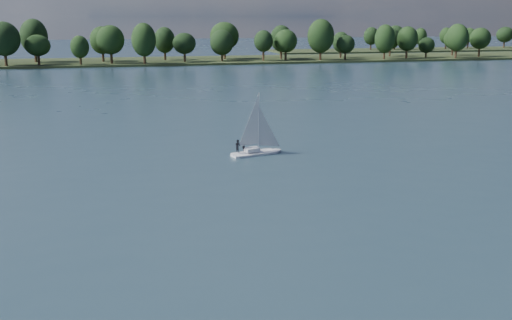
{
  "coord_description": "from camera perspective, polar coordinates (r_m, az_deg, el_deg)",
  "views": [
    {
      "loc": [
        -22.01,
        -14.4,
        17.2
      ],
      "look_at": [
        -9.05,
        42.36,
        2.5
      ],
      "focal_mm": 40.0,
      "sensor_mm": 36.0,
      "label": 1
    }
  ],
  "objects": [
    {
      "name": "ground",
      "position": [
        117.76,
        -1.96,
        5.76
      ],
      "size": [
        700.0,
        700.0,
        0.0
      ],
      "primitive_type": "plane",
      "color": "#233342",
      "rests_on": "ground"
    },
    {
      "name": "far_shore",
      "position": [
        228.11,
        -7.4,
        9.73
      ],
      "size": [
        660.0,
        40.0,
        1.5
      ],
      "primitive_type": "cube",
      "color": "black",
      "rests_on": "ground"
    },
    {
      "name": "far_shore_back",
      "position": [
        329.72,
        21.01,
        10.26
      ],
      "size": [
        220.0,
        30.0,
        1.4
      ],
      "primitive_type": "cube",
      "color": "black",
      "rests_on": "ground"
    },
    {
      "name": "sailboat",
      "position": [
        72.38,
        -0.17,
        2.32
      ],
      "size": [
        6.58,
        3.42,
        8.34
      ],
      "rotation": [
        0.0,
        0.0,
        0.27
      ],
      "color": "silver",
      "rests_on": "ground"
    },
    {
      "name": "treeline",
      "position": [
        223.02,
        -10.44,
        11.6
      ],
      "size": [
        562.94,
        73.86,
        18.43
      ],
      "color": "black",
      "rests_on": "ground"
    }
  ]
}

